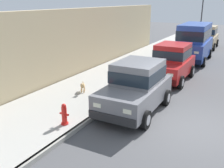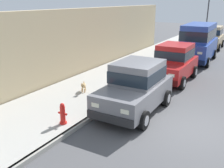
% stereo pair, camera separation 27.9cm
% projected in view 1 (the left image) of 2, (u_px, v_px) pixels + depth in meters
% --- Properties ---
extents(ground_plane, '(80.00, 80.00, 0.00)m').
position_uv_depth(ground_plane, '(191.00, 127.00, 8.66)').
color(ground_plane, '#4C4C4F').
extents(curb, '(0.16, 64.00, 0.14)m').
position_uv_depth(curb, '(107.00, 107.00, 10.08)').
color(curb, gray).
rests_on(curb, ground).
extents(sidewalk, '(3.60, 64.00, 0.14)m').
position_uv_depth(sidewalk, '(70.00, 99.00, 10.89)').
color(sidewalk, '#A8A59E').
rests_on(sidewalk, ground).
extents(car_grey_hatchback, '(1.97, 3.80, 1.88)m').
position_uv_depth(car_grey_hatchback, '(136.00, 86.00, 9.68)').
color(car_grey_hatchback, slate).
rests_on(car_grey_hatchback, ground).
extents(car_red_hatchback, '(1.98, 3.81, 1.88)m').
position_uv_depth(car_red_hatchback, '(171.00, 62.00, 13.50)').
color(car_red_hatchback, red).
rests_on(car_red_hatchback, ground).
extents(car_blue_van, '(2.22, 4.94, 2.52)m').
position_uv_depth(car_blue_van, '(194.00, 41.00, 17.66)').
color(car_blue_van, '#28479E').
rests_on(car_blue_van, ground).
extents(car_tan_hatchback, '(2.01, 3.83, 1.88)m').
position_uv_depth(car_tan_hatchback, '(206.00, 36.00, 22.72)').
color(car_tan_hatchback, tan).
rests_on(car_tan_hatchback, ground).
extents(dog_tan, '(0.46, 0.67, 0.49)m').
position_uv_depth(dog_tan, '(83.00, 86.00, 11.42)').
color(dog_tan, tan).
rests_on(dog_tan, sidewalk).
extents(fire_hydrant, '(0.34, 0.24, 0.72)m').
position_uv_depth(fire_hydrant, '(64.00, 115.00, 8.45)').
color(fire_hydrant, red).
rests_on(fire_hydrant, sidewalk).
extents(street_lamp, '(0.36, 0.36, 4.42)m').
position_uv_depth(street_lamp, '(202.00, 11.00, 26.59)').
color(street_lamp, '#2D2D33').
rests_on(street_lamp, sidewalk).
extents(building_facade, '(0.50, 20.00, 3.61)m').
position_uv_depth(building_facade, '(86.00, 40.00, 15.04)').
color(building_facade, tan).
rests_on(building_facade, ground).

